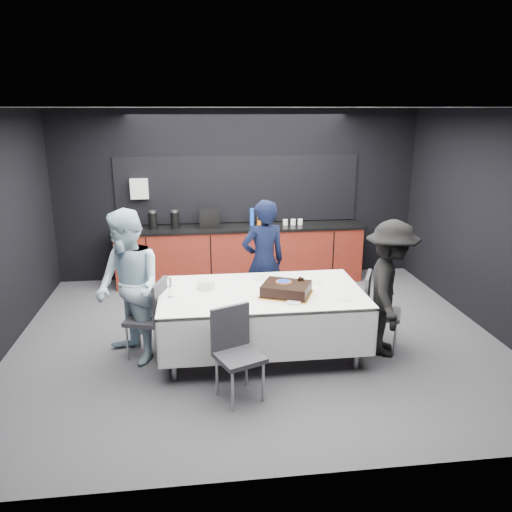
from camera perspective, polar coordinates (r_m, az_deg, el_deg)
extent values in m
plane|color=#47474C|center=(6.41, 0.11, -9.29)|extent=(6.00, 6.00, 0.00)
cube|color=white|center=(5.77, 0.13, 16.62)|extent=(6.00, 5.00, 0.04)
cube|color=black|center=(8.37, -2.04, 6.96)|extent=(6.00, 0.04, 2.80)
cube|color=black|center=(3.58, 5.17, -6.40)|extent=(6.00, 0.04, 2.80)
cube|color=black|center=(6.97, 25.46, 3.40)|extent=(0.04, 5.00, 2.80)
cube|color=#5F170F|center=(8.29, -1.79, 0.13)|extent=(4.00, 0.60, 0.90)
cube|color=black|center=(8.17, -1.82, 3.29)|extent=(4.10, 0.64, 0.04)
cube|color=black|center=(8.33, -2.04, 7.61)|extent=(4.00, 0.03, 1.10)
cube|color=white|center=(8.29, -13.19, 7.50)|extent=(0.28, 0.12, 0.32)
cylinder|color=black|center=(8.13, -11.72, 3.97)|extent=(0.14, 0.14, 0.26)
cylinder|color=black|center=(8.11, -9.25, 4.07)|extent=(0.14, 0.14, 0.26)
cube|color=black|center=(8.10, -5.36, 4.35)|extent=(0.32, 0.24, 0.30)
cylinder|color=blue|center=(8.20, -0.47, 4.50)|extent=(0.07, 0.07, 0.28)
cylinder|color=orange|center=(8.22, 0.37, 4.45)|extent=(0.07, 0.07, 0.26)
cylinder|color=blue|center=(8.17, 1.27, 4.44)|extent=(0.07, 0.07, 0.28)
cylinder|color=white|center=(8.26, 3.38, 3.87)|extent=(0.08, 0.08, 0.09)
cylinder|color=white|center=(8.28, 4.26, 3.89)|extent=(0.08, 0.08, 0.09)
cylinder|color=white|center=(8.31, 5.08, 3.91)|extent=(0.08, 0.08, 0.09)
cylinder|color=#99999E|center=(8.10, -11.78, 4.97)|extent=(0.12, 0.12, 0.03)
cylinder|color=#99999E|center=(8.08, -9.30, 5.08)|extent=(0.12, 0.12, 0.03)
cylinder|color=#99999E|center=(5.40, -9.41, -10.29)|extent=(0.06, 0.06, 0.75)
cylinder|color=#99999E|center=(6.31, -9.10, -6.21)|extent=(0.06, 0.06, 0.75)
cylinder|color=#99999E|center=(5.66, 11.51, -9.09)|extent=(0.06, 0.06, 0.75)
cylinder|color=#99999E|center=(6.53, 8.77, -5.37)|extent=(0.06, 0.06, 0.75)
cube|color=white|center=(5.74, 0.62, -4.19)|extent=(2.32, 1.32, 0.04)
cube|color=white|center=(5.26, 1.57, -9.39)|extent=(2.32, 0.02, 0.55)
cube|color=white|center=(6.44, -0.17, -4.36)|extent=(2.32, 0.02, 0.55)
cube|color=white|center=(5.81, -10.79, -7.05)|extent=(0.02, 1.32, 0.55)
cube|color=white|center=(6.09, 11.45, -5.96)|extent=(0.02, 1.32, 0.55)
cube|color=#EFB746|center=(5.62, 3.47, -4.40)|extent=(0.68, 0.63, 0.01)
cube|color=black|center=(5.60, 3.48, -3.81)|extent=(0.63, 0.58, 0.11)
cube|color=black|center=(5.58, 3.49, -3.21)|extent=(0.63, 0.58, 0.01)
cylinder|color=#D56011|center=(5.63, 3.18, -2.94)|extent=(0.18, 0.18, 0.00)
cylinder|color=#1733AD|center=(5.63, 3.18, -2.90)|extent=(0.15, 0.15, 0.01)
sphere|color=black|center=(5.72, 5.05, -2.50)|extent=(0.04, 0.04, 0.04)
sphere|color=black|center=(5.68, 5.33, -2.62)|extent=(0.04, 0.04, 0.04)
sphere|color=black|center=(5.68, 4.94, -2.64)|extent=(0.04, 0.04, 0.04)
cylinder|color=white|center=(5.82, -5.75, -3.23)|extent=(0.20, 0.20, 0.10)
cylinder|color=white|center=(5.28, -3.40, -5.85)|extent=(0.18, 0.18, 0.01)
cylinder|color=white|center=(6.04, 7.01, -3.02)|extent=(0.18, 0.18, 0.01)
cylinder|color=white|center=(5.58, 9.98, -4.80)|extent=(0.18, 0.18, 0.01)
cylinder|color=white|center=(6.13, 0.54, -2.57)|extent=(0.22, 0.22, 0.01)
cube|color=white|center=(5.37, 4.32, -5.39)|extent=(0.16, 0.13, 0.02)
cylinder|color=white|center=(5.63, -9.81, -4.63)|extent=(0.06, 0.06, 0.00)
cylinder|color=white|center=(5.61, -9.84, -4.03)|extent=(0.01, 0.01, 0.12)
cylinder|color=white|center=(5.57, -9.89, -2.98)|extent=(0.05, 0.05, 0.10)
cube|color=#323237|center=(5.95, -12.47, -7.07)|extent=(0.52, 0.52, 0.05)
cube|color=#323237|center=(5.78, -10.87, -4.98)|extent=(0.16, 0.41, 0.45)
cylinder|color=#99999E|center=(6.24, -13.22, -8.26)|extent=(0.03, 0.03, 0.44)
cylinder|color=#99999E|center=(5.96, -14.48, -9.58)|extent=(0.03, 0.03, 0.44)
cylinder|color=#99999E|center=(6.13, -10.25, -8.57)|extent=(0.03, 0.03, 0.44)
cylinder|color=#99999E|center=(5.84, -11.38, -9.95)|extent=(0.03, 0.03, 0.44)
cube|color=#323237|center=(6.16, 14.24, -6.36)|extent=(0.56, 0.56, 0.05)
cube|color=#323237|center=(6.07, 12.62, -4.02)|extent=(0.21, 0.40, 0.45)
cylinder|color=#99999E|center=(6.09, 15.60, -9.10)|extent=(0.03, 0.03, 0.44)
cylinder|color=#99999E|center=(6.40, 15.72, -7.82)|extent=(0.03, 0.03, 0.44)
cylinder|color=#99999E|center=(6.10, 12.38, -8.81)|extent=(0.03, 0.03, 0.44)
cylinder|color=#99999E|center=(6.41, 12.67, -7.55)|extent=(0.03, 0.03, 0.44)
cube|color=#323237|center=(4.99, -1.90, -11.50)|extent=(0.55, 0.55, 0.05)
cube|color=#323237|center=(5.03, -2.97, -8.09)|extent=(0.40, 0.20, 0.45)
cylinder|color=#99999E|center=(4.90, -2.70, -15.14)|extent=(0.03, 0.03, 0.44)
cylinder|color=#99999E|center=(5.04, 0.83, -14.14)|extent=(0.03, 0.03, 0.44)
cylinder|color=#99999E|center=(5.16, -4.50, -13.40)|extent=(0.03, 0.03, 0.44)
cylinder|color=#99999E|center=(5.30, -1.11, -12.51)|extent=(0.03, 0.03, 0.44)
imported|color=black|center=(6.60, 0.86, -0.69)|extent=(0.69, 0.54, 1.67)
imported|color=silver|center=(5.73, -14.35, -3.51)|extent=(1.02, 1.08, 1.75)
imported|color=black|center=(5.94, 15.02, -3.63)|extent=(0.90, 1.17, 1.60)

